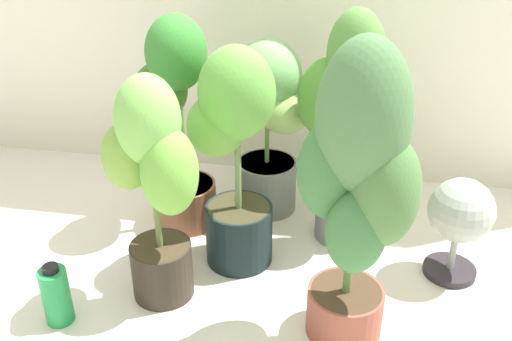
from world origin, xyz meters
TOP-DOWN VIEW (x-y plane):
  - ground_plane at (0.00, 0.00)m, footprint 8.00×8.00m
  - potted_plant_center at (-0.06, 0.16)m, footprint 0.32×0.25m
  - potted_plant_front_left at (-0.25, -0.07)m, footprint 0.36×0.26m
  - potted_plant_back_left at (-0.31, 0.36)m, footprint 0.32×0.28m
  - potted_plant_front_right at (0.35, -0.15)m, footprint 0.39×0.32m
  - potted_plant_back_right at (0.31, 0.37)m, footprint 0.40×0.30m
  - potted_plant_back_center at (0.00, 0.52)m, footprint 0.39×0.33m
  - floor_fan at (0.70, 0.20)m, footprint 0.31×0.31m
  - nutrient_bottle at (-0.53, -0.25)m, footprint 0.09×0.09m

SIDE VIEW (x-z plane):
  - ground_plane at x=0.00m, z-range 0.00..0.00m
  - nutrient_bottle at x=-0.53m, z-range -0.01..0.20m
  - floor_fan at x=0.70m, z-range 0.06..0.43m
  - potted_plant_back_center at x=0.00m, z-range 0.05..0.76m
  - potted_plant_front_left at x=-0.25m, z-range 0.05..0.81m
  - potted_plant_center at x=-0.06m, z-range 0.03..0.82m
  - potted_plant_back_left at x=-0.31m, z-range 0.04..0.87m
  - potted_plant_back_right at x=0.31m, z-range 0.07..0.94m
  - potted_plant_front_right at x=0.35m, z-range 0.06..0.98m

